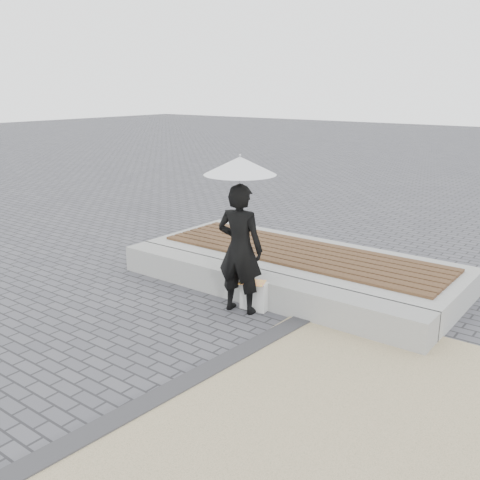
% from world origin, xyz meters
% --- Properties ---
extents(ground, '(80.00, 80.00, 0.00)m').
position_xyz_m(ground, '(0.00, 0.00, 0.00)').
color(ground, '#4B4B50').
rests_on(ground, ground).
extents(terrazzo_zone, '(5.00, 5.00, 0.02)m').
position_xyz_m(terrazzo_zone, '(3.20, -0.50, 0.01)').
color(terrazzo_zone, tan).
rests_on(terrazzo_zone, ground).
extents(edging_band, '(0.61, 5.20, 0.04)m').
position_xyz_m(edging_band, '(0.75, -0.50, 0.02)').
color(edging_band, '#333235').
rests_on(edging_band, ground).
extents(seating_ledge, '(5.00, 0.45, 0.40)m').
position_xyz_m(seating_ledge, '(0.00, 1.60, 0.20)').
color(seating_ledge, gray).
rests_on(seating_ledge, ground).
extents(timber_platform, '(5.00, 2.00, 0.40)m').
position_xyz_m(timber_platform, '(0.00, 2.80, 0.20)').
color(timber_platform, '#A2A29C').
rests_on(timber_platform, ground).
extents(timber_decking, '(4.60, 1.40, 0.04)m').
position_xyz_m(timber_decking, '(0.00, 2.80, 0.42)').
color(timber_decking, brown).
rests_on(timber_decking, timber_platform).
extents(woman, '(0.71, 0.53, 1.76)m').
position_xyz_m(woman, '(0.03, 1.17, 0.88)').
color(woman, black).
rests_on(woman, ground).
extents(parasol, '(0.94, 0.94, 1.20)m').
position_xyz_m(parasol, '(0.03, 1.17, 1.98)').
color(parasol, '#B0B0B5').
rests_on(parasol, ground).
extents(handbag, '(0.34, 0.22, 0.22)m').
position_xyz_m(handbag, '(-0.20, 1.58, 0.51)').
color(handbag, black).
rests_on(handbag, seating_ledge).
extents(canvas_tote, '(0.40, 0.20, 0.40)m').
position_xyz_m(canvas_tote, '(0.15, 1.33, 0.20)').
color(canvas_tote, silver).
rests_on(canvas_tote, ground).
extents(magazine, '(0.40, 0.35, 0.01)m').
position_xyz_m(magazine, '(0.15, 1.28, 0.41)').
color(magazine, '#E1384D').
rests_on(magazine, canvas_tote).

